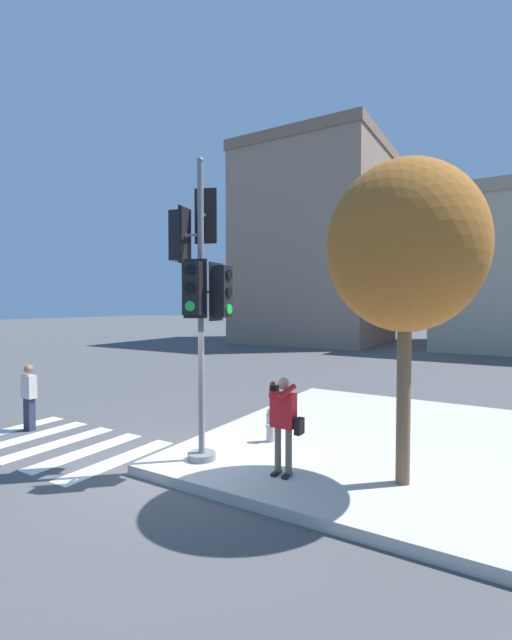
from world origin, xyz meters
The scene contains 9 objects.
ground_plane centered at (0.00, 0.00, 0.00)m, with size 160.00×160.00×0.00m, color #4C4C4F.
sidewalk_corner centered at (3.50, 3.50, 0.09)m, with size 8.00×8.00×0.18m.
crosswalk_stripes centered at (-3.09, -0.09, 0.00)m, with size 4.23×2.59×0.01m.
traffic_signal_pole centered at (0.44, 0.38, 3.43)m, with size 1.22×1.19×5.43m.
person_photographer centered at (2.05, 0.52, 1.14)m, with size 0.58×0.54×1.61m.
pedestrian_distant centered at (-4.56, 0.17, 0.83)m, with size 0.34×0.20×1.57m.
street_tree centered at (3.80, 1.21, 3.87)m, with size 2.41×2.41×5.04m.
fire_hydrant centered at (1.02, 1.92, 0.52)m, with size 0.17×0.23×0.69m.
building_left centered at (-8.31, 25.95, 7.68)m, with size 10.59×10.05×15.33m.
Camera 1 is at (5.24, -5.67, 3.00)m, focal length 24.00 mm.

